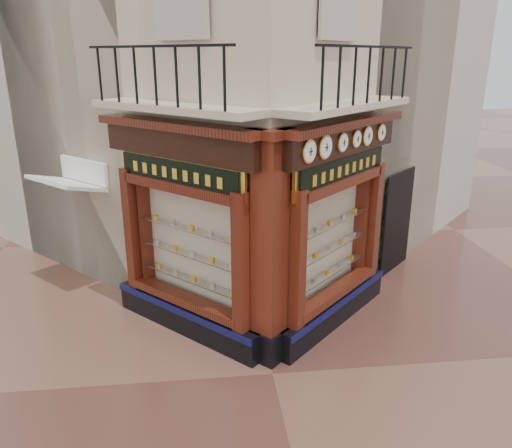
{
  "coord_description": "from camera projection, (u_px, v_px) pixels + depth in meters",
  "views": [
    {
      "loc": [
        -1.07,
        -6.96,
        5.02
      ],
      "look_at": [
        -0.05,
        2.0,
        1.96
      ],
      "focal_mm": 35.0,
      "sensor_mm": 36.0,
      "label": 1
    }
  ],
  "objects": [
    {
      "name": "corner_pilaster",
      "position": [
        269.0,
        254.0,
        8.12
      ],
      "size": [
        0.85,
        0.85,
        3.98
      ],
      "rotation": [
        0.0,
        0.0,
        0.79
      ],
      "color": "black",
      "rests_on": "ground"
    },
    {
      "name": "shopfront_right",
      "position": [
        336.0,
        228.0,
        9.27
      ],
      "size": [
        2.86,
        2.86,
        3.98
      ],
      "rotation": [
        0.0,
        0.0,
        0.79
      ],
      "color": "black",
      "rests_on": "ground"
    },
    {
      "name": "ground",
      "position": [
        273.0,
        374.0,
        8.28
      ],
      "size": [
        80.0,
        80.0,
        0.0
      ],
      "primitive_type": "plane",
      "color": "#542F27",
      "rests_on": "ground"
    },
    {
      "name": "clock_b",
      "position": [
        325.0,
        147.0,
        8.0
      ],
      "size": [
        0.31,
        0.31,
        0.39
      ],
      "rotation": [
        0.0,
        0.0,
        0.79
      ],
      "color": "gold",
      "rests_on": "ground"
    },
    {
      "name": "awning",
      "position": [
        79.0,
        288.0,
        11.34
      ],
      "size": [
        1.83,
        1.83,
        0.33
      ],
      "primitive_type": null,
      "rotation": [
        0.26,
        0.0,
        2.36
      ],
      "color": "white",
      "rests_on": "ground"
    },
    {
      "name": "shopfront_left",
      "position": [
        184.0,
        233.0,
        8.97
      ],
      "size": [
        2.86,
        2.86,
        3.98
      ],
      "rotation": [
        0.0,
        0.0,
        2.36
      ],
      "color": "black",
      "rests_on": "ground"
    },
    {
      "name": "neighbour_right",
      "position": [
        315.0,
        38.0,
        14.9
      ],
      "size": [
        11.31,
        11.31,
        11.0
      ],
      "primitive_type": "cube",
      "rotation": [
        0.0,
        0.0,
        0.79
      ],
      "color": "#BDB6A5",
      "rests_on": "ground"
    },
    {
      "name": "signboard_right",
      "position": [
        343.0,
        169.0,
        8.86
      ],
      "size": [
        2.23,
        2.23,
        0.6
      ],
      "rotation": [
        0.0,
        0.0,
        0.79
      ],
      "color": "yellow",
      "rests_on": "ground"
    },
    {
      "name": "clock_d",
      "position": [
        356.0,
        139.0,
        8.78
      ],
      "size": [
        0.26,
        0.26,
        0.31
      ],
      "rotation": [
        0.0,
        0.0,
        0.79
      ],
      "color": "gold",
      "rests_on": "ground"
    },
    {
      "name": "clock_e",
      "position": [
        367.0,
        136.0,
        9.1
      ],
      "size": [
        0.29,
        0.29,
        0.36
      ],
      "rotation": [
        0.0,
        0.0,
        0.79
      ],
      "color": "gold",
      "rests_on": "ground"
    },
    {
      "name": "signboard_left",
      "position": [
        178.0,
        173.0,
        8.55
      ],
      "size": [
        2.18,
        2.18,
        0.58
      ],
      "rotation": [
        0.0,
        0.0,
        2.36
      ],
      "color": "yellow",
      "rests_on": "ground"
    },
    {
      "name": "neighbour_left",
      "position": [
        147.0,
        38.0,
        14.37
      ],
      "size": [
        11.31,
        11.31,
        11.0
      ],
      "primitive_type": "cube",
      "rotation": [
        0.0,
        0.0,
        0.79
      ],
      "color": "#BDB6A5",
      "rests_on": "ground"
    },
    {
      "name": "clock_c",
      "position": [
        342.0,
        143.0,
        8.41
      ],
      "size": [
        0.27,
        0.27,
        0.33
      ],
      "rotation": [
        0.0,
        0.0,
        0.79
      ],
      "color": "gold",
      "rests_on": "ground"
    },
    {
      "name": "main_building",
      "position": [
        239.0,
        13.0,
        12.15
      ],
      "size": [
        11.31,
        11.31,
        12.0
      ],
      "primitive_type": "cube",
      "rotation": [
        0.0,
        0.0,
        0.79
      ],
      "color": "beige",
      "rests_on": "ground"
    },
    {
      "name": "balcony",
      "position": [
        262.0,
        106.0,
        8.32
      ],
      "size": [
        5.94,
        2.97,
        1.03
      ],
      "color": "beige",
      "rests_on": "ground"
    },
    {
      "name": "clock_f",
      "position": [
        381.0,
        132.0,
        9.52
      ],
      "size": [
        0.27,
        0.27,
        0.33
      ],
      "rotation": [
        0.0,
        0.0,
        0.79
      ],
      "color": "gold",
      "rests_on": "ground"
    },
    {
      "name": "clock_a",
      "position": [
        309.0,
        151.0,
        7.64
      ],
      "size": [
        0.3,
        0.3,
        0.37
      ],
      "rotation": [
        0.0,
        0.0,
        0.79
      ],
      "color": "gold",
      "rests_on": "ground"
    }
  ]
}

